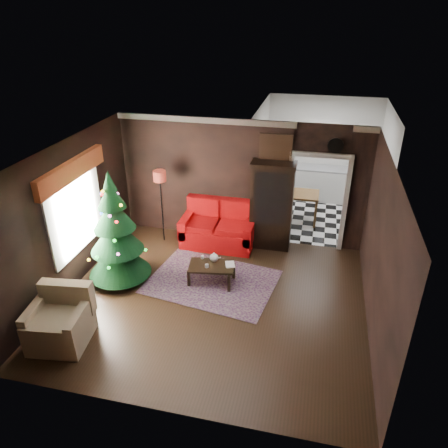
% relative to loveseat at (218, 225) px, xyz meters
% --- Properties ---
extents(floor, '(5.50, 5.50, 0.00)m').
position_rel_loveseat_xyz_m(floor, '(0.40, -2.05, -0.50)').
color(floor, black).
rests_on(floor, ground).
extents(ceiling, '(5.50, 5.50, 0.00)m').
position_rel_loveseat_xyz_m(ceiling, '(0.40, -2.05, 2.30)').
color(ceiling, white).
rests_on(ceiling, ground).
extents(wall_back, '(5.50, 0.00, 5.50)m').
position_rel_loveseat_xyz_m(wall_back, '(0.40, 0.45, 0.90)').
color(wall_back, black).
rests_on(wall_back, ground).
extents(wall_front, '(5.50, 0.00, 5.50)m').
position_rel_loveseat_xyz_m(wall_front, '(0.40, -4.55, 0.90)').
color(wall_front, black).
rests_on(wall_front, ground).
extents(wall_left, '(0.00, 5.50, 5.50)m').
position_rel_loveseat_xyz_m(wall_left, '(-2.35, -2.05, 0.90)').
color(wall_left, black).
rests_on(wall_left, ground).
extents(wall_right, '(0.00, 5.50, 5.50)m').
position_rel_loveseat_xyz_m(wall_right, '(3.15, -2.05, 0.90)').
color(wall_right, black).
rests_on(wall_right, ground).
extents(doorway, '(1.10, 0.10, 2.10)m').
position_rel_loveseat_xyz_m(doorway, '(2.10, 0.45, 0.55)').
color(doorway, white).
rests_on(doorway, ground).
extents(left_window, '(0.05, 1.60, 1.40)m').
position_rel_loveseat_xyz_m(left_window, '(-2.31, -1.85, 0.95)').
color(left_window, white).
rests_on(left_window, wall_left).
extents(valance, '(0.12, 2.10, 0.35)m').
position_rel_loveseat_xyz_m(valance, '(-2.23, -1.85, 1.77)').
color(valance, '#973D21').
rests_on(valance, wall_left).
extents(kitchen_floor, '(3.00, 3.00, 0.00)m').
position_rel_loveseat_xyz_m(kitchen_floor, '(2.10, 1.95, -0.50)').
color(kitchen_floor, white).
rests_on(kitchen_floor, ground).
extents(kitchen_window, '(0.70, 0.06, 0.70)m').
position_rel_loveseat_xyz_m(kitchen_window, '(2.10, 3.40, 1.20)').
color(kitchen_window, white).
rests_on(kitchen_window, ground).
extents(rug, '(2.68, 2.12, 0.01)m').
position_rel_loveseat_xyz_m(rug, '(0.23, -1.47, -0.49)').
color(rug, '#4A2F44').
rests_on(rug, ground).
extents(loveseat, '(1.70, 0.90, 1.00)m').
position_rel_loveseat_xyz_m(loveseat, '(0.00, 0.00, 0.00)').
color(loveseat, '#85000A').
rests_on(loveseat, ground).
extents(curio_cabinet, '(0.90, 0.45, 1.90)m').
position_rel_loveseat_xyz_m(curio_cabinet, '(1.15, 0.22, 0.45)').
color(curio_cabinet, black).
rests_on(curio_cabinet, ground).
extents(floor_lamp, '(0.34, 0.34, 1.77)m').
position_rel_loveseat_xyz_m(floor_lamp, '(-1.28, -0.09, 0.33)').
color(floor_lamp, black).
rests_on(floor_lamp, ground).
extents(christmas_tree, '(1.50, 1.50, 2.32)m').
position_rel_loveseat_xyz_m(christmas_tree, '(-1.58, -1.76, 0.55)').
color(christmas_tree, black).
rests_on(christmas_tree, ground).
extents(armchair, '(1.02, 1.02, 0.94)m').
position_rel_loveseat_xyz_m(armchair, '(-1.73, -3.64, -0.04)').
color(armchair, tan).
rests_on(armchair, ground).
extents(coffee_table, '(0.94, 0.64, 0.39)m').
position_rel_loveseat_xyz_m(coffee_table, '(0.23, -1.49, -0.29)').
color(coffee_table, black).
rests_on(coffee_table, rug).
extents(teapot, '(0.25, 0.25, 0.18)m').
position_rel_loveseat_xyz_m(teapot, '(0.24, -1.35, -0.01)').
color(teapot, white).
rests_on(teapot, coffee_table).
extents(cup_a, '(0.08, 0.08, 0.05)m').
position_rel_loveseat_xyz_m(cup_a, '(-0.01, -1.28, -0.07)').
color(cup_a, white).
rests_on(cup_a, coffee_table).
extents(cup_b, '(0.09, 0.09, 0.06)m').
position_rel_loveseat_xyz_m(cup_b, '(0.16, -1.59, -0.06)').
color(cup_b, silver).
rests_on(cup_b, coffee_table).
extents(book, '(0.17, 0.07, 0.24)m').
position_rel_loveseat_xyz_m(book, '(0.50, -1.43, 0.02)').
color(book, '#987955').
rests_on(book, coffee_table).
extents(wall_clock, '(0.32, 0.32, 0.06)m').
position_rel_loveseat_xyz_m(wall_clock, '(2.35, 0.40, 1.88)').
color(wall_clock, silver).
rests_on(wall_clock, wall_back).
extents(painting, '(0.62, 0.05, 0.52)m').
position_rel_loveseat_xyz_m(painting, '(1.15, 0.41, 1.75)').
color(painting, tan).
rests_on(painting, wall_back).
extents(kitchen_counter, '(1.80, 0.60, 0.90)m').
position_rel_loveseat_xyz_m(kitchen_counter, '(2.10, 3.15, -0.05)').
color(kitchen_counter, white).
rests_on(kitchen_counter, ground).
extents(kitchen_table, '(0.70, 0.70, 0.75)m').
position_rel_loveseat_xyz_m(kitchen_table, '(1.80, 1.65, -0.12)').
color(kitchen_table, brown).
rests_on(kitchen_table, ground).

